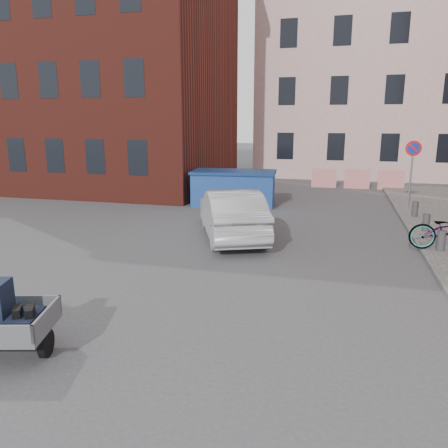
# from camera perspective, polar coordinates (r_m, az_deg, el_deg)

# --- Properties ---
(ground) EXTENTS (120.00, 120.00, 0.00)m
(ground) POSITION_cam_1_polar(r_m,az_deg,el_deg) (10.18, -4.73, -6.96)
(ground) COLOR #38383A
(ground) RESTS_ON ground
(building_brick) EXTENTS (12.00, 10.00, 14.00)m
(building_brick) POSITION_cam_1_polar(r_m,az_deg,el_deg) (25.39, -15.26, 20.81)
(building_brick) COLOR #591E16
(building_brick) RESTS_ON ground
(building_pink) EXTENTS (16.00, 8.00, 14.00)m
(building_pink) POSITION_cam_1_polar(r_m,az_deg,el_deg) (31.30, 20.86, 18.94)
(building_pink) COLOR #BA958F
(building_pink) RESTS_ON ground
(far_building) EXTENTS (6.00, 6.00, 8.00)m
(far_building) POSITION_cam_1_polar(r_m,az_deg,el_deg) (38.72, -22.79, 13.09)
(far_building) COLOR maroon
(far_building) RESTS_ON ground
(no_parking_sign) EXTENTS (0.60, 0.09, 2.65)m
(no_parking_sign) POSITION_cam_1_polar(r_m,az_deg,el_deg) (18.74, 23.39, 7.67)
(no_parking_sign) COLOR gray
(no_parking_sign) RESTS_ON sidewalk
(bollards) EXTENTS (0.22, 9.02, 0.55)m
(bollards) POSITION_cam_1_polar(r_m,az_deg,el_deg) (13.08, 26.50, -1.93)
(bollards) COLOR #3A3A3D
(bollards) RESTS_ON sidewalk
(barriers) EXTENTS (4.70, 0.18, 1.00)m
(barriers) POSITION_cam_1_polar(r_m,az_deg,el_deg) (24.20, 16.97, 5.63)
(barriers) COLOR red
(barriers) RESTS_ON ground
(dumpster) EXTENTS (3.64, 2.10, 1.47)m
(dumpster) POSITION_cam_1_polar(r_m,az_deg,el_deg) (18.58, 1.29, 4.75)
(dumpster) COLOR navy
(dumpster) RESTS_ON ground
(silver_car) EXTENTS (3.20, 4.81, 1.50)m
(silver_car) POSITION_cam_1_polar(r_m,az_deg,el_deg) (13.40, 0.99, 1.40)
(silver_car) COLOR #A0A3A7
(silver_car) RESTS_ON ground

